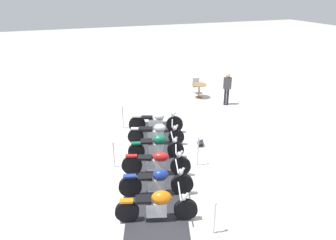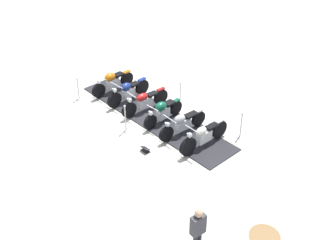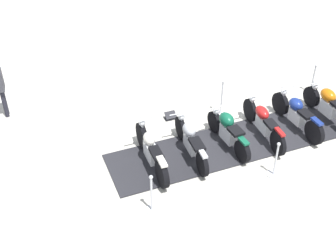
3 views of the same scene
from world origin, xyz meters
TOP-DOWN VIEW (x-y plane):
  - ground_plane at (0.00, 0.00)m, footprint 80.00×80.00m
  - display_platform at (0.00, 0.00)m, footprint 3.99×7.82m
  - motorcycle_copper at (-0.81, -2.61)m, footprint 2.14×0.95m
  - motorcycle_navy at (-0.48, -1.57)m, footprint 2.19×0.90m
  - motorcycle_maroon at (-0.13, -0.54)m, footprint 2.18×0.99m
  - motorcycle_forest at (0.21, 0.51)m, footprint 2.01×0.78m
  - motorcycle_chrome at (0.54, 1.55)m, footprint 2.13×1.05m
  - motorcycle_cream at (0.87, 2.60)m, footprint 2.24×0.99m
  - stanchion_right_front at (0.37, -3.55)m, footprint 0.34×0.34m
  - stanchion_left_rear at (-0.37, 3.55)m, footprint 0.32×0.32m
  - stanchion_right_mid at (1.39, -0.45)m, footprint 0.29×0.29m
  - stanchion_left_mid at (-1.39, 0.45)m, footprint 0.36×0.36m
  - info_placard at (2.14, 0.89)m, footprint 0.33×0.41m
  - bystander_person at (5.42, 4.53)m, footprint 0.45×0.36m

SIDE VIEW (x-z plane):
  - ground_plane at x=0.00m, z-range 0.00..0.00m
  - display_platform at x=0.00m, z-range 0.00..0.04m
  - info_placard at x=2.14m, z-range -0.04..0.17m
  - stanchion_left_mid at x=-1.39m, z-range -0.21..0.81m
  - stanchion_right_front at x=0.37m, z-range -0.20..0.83m
  - stanchion_left_rear at x=-0.37m, z-range -0.18..0.89m
  - stanchion_right_mid at x=1.39m, z-range -0.16..1.00m
  - motorcycle_cream at x=0.87m, z-range -0.03..1.02m
  - motorcycle_chrome at x=0.54m, z-range 0.03..0.96m
  - motorcycle_navy at x=-0.48m, z-range 0.00..1.01m
  - motorcycle_maroon at x=-0.13m, z-range 0.01..1.01m
  - motorcycle_forest at x=0.21m, z-range 0.05..0.98m
  - motorcycle_copper at x=-0.81m, z-range 0.05..0.99m
  - bystander_person at x=5.42m, z-range 0.17..1.91m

